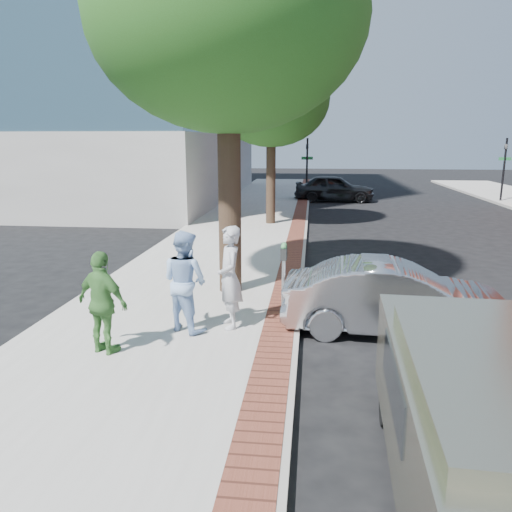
# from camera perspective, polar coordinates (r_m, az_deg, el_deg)

# --- Properties ---
(ground) EXTENTS (120.00, 120.00, 0.00)m
(ground) POSITION_cam_1_polar(r_m,az_deg,el_deg) (10.08, -1.25, -7.93)
(ground) COLOR black
(ground) RESTS_ON ground
(sidewalk) EXTENTS (5.00, 60.00, 0.15)m
(sidewalk) POSITION_cam_1_polar(r_m,az_deg,el_deg) (17.90, -2.60, 1.60)
(sidewalk) COLOR #9E9991
(sidewalk) RESTS_ON ground
(brick_strip) EXTENTS (0.60, 60.00, 0.01)m
(brick_strip) POSITION_cam_1_polar(r_m,az_deg,el_deg) (17.67, 4.46, 1.70)
(brick_strip) COLOR brown
(brick_strip) RESTS_ON sidewalk
(curb) EXTENTS (0.10, 60.00, 0.15)m
(curb) POSITION_cam_1_polar(r_m,az_deg,el_deg) (17.68, 5.59, 1.42)
(curb) COLOR gray
(curb) RESTS_ON ground
(office_base) EXTENTS (18.20, 22.20, 4.00)m
(office_base) POSITION_cam_1_polar(r_m,az_deg,el_deg) (34.46, -18.30, 9.66)
(office_base) COLOR gray
(office_base) RESTS_ON ground
(signal_near) EXTENTS (0.70, 0.15, 3.80)m
(signal_near) POSITION_cam_1_polar(r_m,az_deg,el_deg) (31.36, 5.85, 10.43)
(signal_near) COLOR black
(signal_near) RESTS_ON ground
(signal_far) EXTENTS (0.70, 0.15, 3.80)m
(signal_far) POSITION_cam_1_polar(r_m,az_deg,el_deg) (33.31, 26.51, 9.31)
(signal_far) COLOR black
(signal_far) RESTS_ON ground
(tree_near) EXTENTS (6.00, 6.00, 8.51)m
(tree_near) POSITION_cam_1_polar(r_m,az_deg,el_deg) (11.67, -3.28, 25.72)
(tree_near) COLOR black
(tree_near) RESTS_ON sidewalk
(tree_far) EXTENTS (4.80, 4.80, 7.14)m
(tree_far) POSITION_cam_1_polar(r_m,az_deg,el_deg) (21.47, 1.77, 17.50)
(tree_far) COLOR black
(tree_far) RESTS_ON sidewalk
(parking_meter) EXTENTS (0.12, 0.32, 1.47)m
(parking_meter) POSITION_cam_1_polar(r_m,az_deg,el_deg) (9.98, 3.18, -0.90)
(parking_meter) COLOR gray
(parking_meter) RESTS_ON sidewalk
(person_gray) EXTENTS (0.68, 0.82, 1.94)m
(person_gray) POSITION_cam_1_polar(r_m,az_deg,el_deg) (9.31, -3.03, -2.46)
(person_gray) COLOR #A8A9AD
(person_gray) RESTS_ON sidewalk
(person_officer) EXTENTS (1.15, 1.08, 1.88)m
(person_officer) POSITION_cam_1_polar(r_m,az_deg,el_deg) (9.27, -8.13, -2.83)
(person_officer) COLOR #93B6E4
(person_officer) RESTS_ON sidewalk
(person_green) EXTENTS (1.10, 0.77, 1.73)m
(person_green) POSITION_cam_1_polar(r_m,az_deg,el_deg) (8.56, -17.10, -5.15)
(person_green) COLOR #46833B
(person_green) RESTS_ON sidewalk
(sedan_silver) EXTENTS (4.28, 1.68, 1.39)m
(sedan_silver) POSITION_cam_1_polar(r_m,az_deg,el_deg) (9.84, 15.56, -4.66)
(sedan_silver) COLOR #B1B3B8
(sedan_silver) RESTS_ON ground
(bg_car) EXTENTS (4.88, 2.11, 1.64)m
(bg_car) POSITION_cam_1_polar(r_m,az_deg,el_deg) (31.15, 8.94, 7.69)
(bg_car) COLOR black
(bg_car) RESTS_ON ground
(van) EXTENTS (1.95, 4.61, 1.67)m
(van) POSITION_cam_1_polar(r_m,az_deg,el_deg) (5.68, 24.41, -16.41)
(van) COLOR #9B977E
(van) RESTS_ON ground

